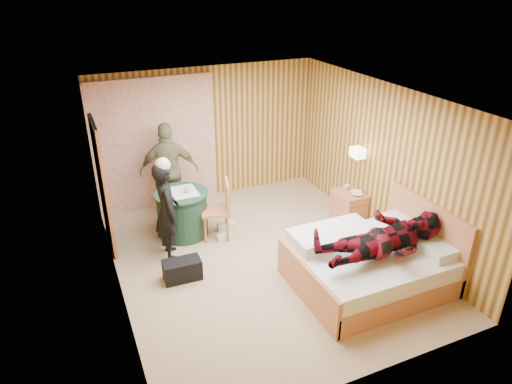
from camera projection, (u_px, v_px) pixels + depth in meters
name	position (u px, v px, depth m)	size (l,w,h in m)	color
floor	(262.00, 259.00, 7.00)	(4.20, 5.00, 0.01)	tan
ceiling	(264.00, 98.00, 5.92)	(4.20, 5.00, 0.01)	silver
wall_back	(208.00, 134.00, 8.52)	(4.20, 0.02, 2.50)	gold
wall_left	(110.00, 214.00, 5.70)	(0.02, 5.00, 2.50)	gold
wall_right	(384.00, 163.00, 7.22)	(0.02, 5.00, 2.50)	gold
curtain	(156.00, 145.00, 8.13)	(2.20, 0.08, 2.40)	beige
doorway	(103.00, 186.00, 6.97)	(0.06, 0.90, 2.05)	black
wall_lamp	(358.00, 153.00, 7.50)	(0.26, 0.24, 0.16)	gold
bed	(369.00, 264.00, 6.35)	(2.01, 1.58, 1.09)	tan
nightstand	(349.00, 206.00, 7.95)	(0.43, 0.58, 0.56)	tan
round_table	(183.00, 213.00, 7.52)	(0.88, 0.88, 0.78)	#214931
chair_far	(171.00, 189.00, 8.03)	(0.48, 0.48, 0.93)	tan
chair_near	(221.00, 205.00, 7.38)	(0.56, 0.56, 0.99)	tan
duffel_bag	(182.00, 270.00, 6.49)	(0.53, 0.28, 0.30)	black
sneaker_left	(226.00, 226.00, 7.79)	(0.31, 0.12, 0.14)	silver
sneaker_right	(224.00, 237.00, 7.50)	(0.24, 0.10, 0.11)	silver
woman_standing	(167.00, 211.00, 6.78)	(0.56, 0.37, 1.54)	black
man_at_table	(169.00, 171.00, 7.93)	(1.01, 0.42, 1.72)	#72704C
man_on_bed	(387.00, 230.00, 5.88)	(1.77, 0.67, 0.86)	maroon
book_lower	(352.00, 193.00, 7.79)	(0.17, 0.22, 0.02)	silver
book_upper	(352.00, 192.00, 7.78)	(0.16, 0.22, 0.02)	silver
cup_nightstand	(346.00, 187.00, 7.92)	(0.10, 0.10, 0.09)	silver
cup_table	(188.00, 189.00, 7.33)	(0.12, 0.12, 0.10)	silver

